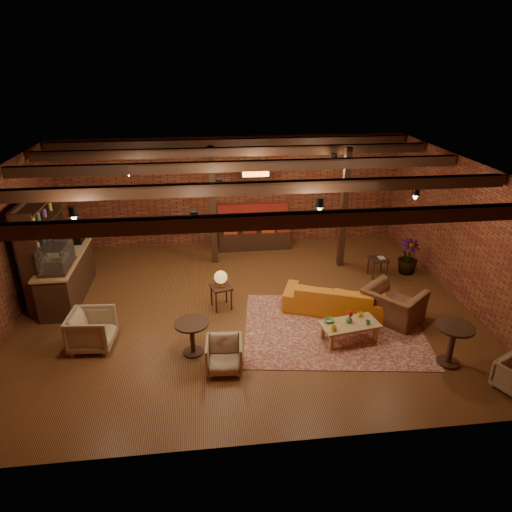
{
  "coord_description": "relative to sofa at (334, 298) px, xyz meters",
  "views": [
    {
      "loc": [
        -0.83,
        -9.02,
        5.32
      ],
      "look_at": [
        0.27,
        0.2,
        1.19
      ],
      "focal_mm": 32.0,
      "sensor_mm": 36.0,
      "label": 1
    }
  ],
  "objects": [
    {
      "name": "post_right",
      "position": [
        0.84,
        2.35,
        1.28
      ],
      "size": [
        0.16,
        0.16,
        3.2
      ],
      "primitive_type": "cube",
      "color": "black",
      "rests_on": "ground"
    },
    {
      "name": "plant_counter",
      "position": [
        -5.96,
        1.55,
        0.9
      ],
      "size": [
        0.35,
        0.39,
        0.3
      ],
      "primitive_type": "imported",
      "color": "#337F33",
      "rests_on": "service_counter"
    },
    {
      "name": "rug",
      "position": [
        -0.21,
        -0.74,
        -0.32
      ],
      "size": [
        4.05,
        3.31,
        0.01
      ],
      "primitive_type": "cube",
      "rotation": [
        0.0,
        0.0,
        -0.14
      ],
      "color": "maroon",
      "rests_on": "floor"
    },
    {
      "name": "ceiling",
      "position": [
        -1.96,
        0.35,
        2.88
      ],
      "size": [
        10.0,
        8.0,
        0.02
      ],
      "primitive_type": "cube",
      "color": "black",
      "rests_on": "wall_back"
    },
    {
      "name": "service_counter",
      "position": [
        -6.06,
        1.35,
        0.48
      ],
      "size": [
        0.8,
        2.5,
        1.6
      ],
      "primitive_type": null,
      "color": "black",
      "rests_on": "ground"
    },
    {
      "name": "wall_back",
      "position": [
        -1.96,
        4.35,
        1.28
      ],
      "size": [
        10.0,
        0.02,
        3.2
      ],
      "primitive_type": "cube",
      "color": "maroon",
      "rests_on": "ground"
    },
    {
      "name": "wall_left",
      "position": [
        -6.96,
        0.35,
        1.28
      ],
      "size": [
        0.02,
        8.0,
        3.2
      ],
      "primitive_type": "cube",
      "color": "maroon",
      "rests_on": "ground"
    },
    {
      "name": "armchair_right",
      "position": [
        1.15,
        -0.55,
        0.18
      ],
      "size": [
        1.3,
        1.35,
        1.0
      ],
      "primitive_type": "imported",
      "rotation": [
        0.0,
        0.0,
        2.26
      ],
      "color": "brown",
      "rests_on": "floor"
    },
    {
      "name": "floor",
      "position": [
        -1.96,
        0.35,
        -0.32
      ],
      "size": [
        10.0,
        10.0,
        0.0
      ],
      "primitive_type": "plane",
      "color": "#3E1D0F",
      "rests_on": "ground"
    },
    {
      "name": "ceiling_spotlights",
      "position": [
        -1.96,
        0.35,
        2.54
      ],
      "size": [
        6.4,
        4.4,
        0.28
      ],
      "primitive_type": null,
      "color": "black",
      "rests_on": "ceiling"
    },
    {
      "name": "side_table_lamp",
      "position": [
        -2.5,
        0.41,
        0.38
      ],
      "size": [
        0.54,
        0.54,
        0.92
      ],
      "rotation": [
        0.0,
        0.0,
        0.27
      ],
      "color": "black",
      "rests_on": "floor"
    },
    {
      "name": "plant_tall",
      "position": [
        2.44,
        1.65,
        1.06
      ],
      "size": [
        1.65,
        1.65,
        2.77
      ],
      "primitive_type": "imported",
      "rotation": [
        0.0,
        0.0,
        0.07
      ],
      "color": "#4C7F4C",
      "rests_on": "floor"
    },
    {
      "name": "round_table_right",
      "position": [
        1.61,
        -2.14,
        0.22
      ],
      "size": [
        0.7,
        0.7,
        0.82
      ],
      "color": "black",
      "rests_on": "floor"
    },
    {
      "name": "wall_right",
      "position": [
        3.04,
        0.35,
        1.28
      ],
      "size": [
        0.02,
        8.0,
        3.2
      ],
      "primitive_type": "cube",
      "color": "maroon",
      "rests_on": "ground"
    },
    {
      "name": "armchair_a",
      "position": [
        -5.09,
        -0.8,
        0.09
      ],
      "size": [
        0.82,
        0.86,
        0.83
      ],
      "primitive_type": "imported",
      "rotation": [
        0.0,
        0.0,
        1.49
      ],
      "color": "#C3B897",
      "rests_on": "floor"
    },
    {
      "name": "shelving_hutch",
      "position": [
        -6.46,
        1.45,
        0.88
      ],
      "size": [
        0.52,
        2.0,
        2.4
      ],
      "primitive_type": null,
      "color": "black",
      "rests_on": "ground"
    },
    {
      "name": "banquette",
      "position": [
        -1.36,
        3.9,
        0.18
      ],
      "size": [
        2.1,
        0.7,
        1.0
      ],
      "primitive_type": null,
      "color": "maroon",
      "rests_on": "ground"
    },
    {
      "name": "ceiling_beams",
      "position": [
        -1.96,
        0.35,
        2.76
      ],
      "size": [
        9.8,
        6.4,
        0.22
      ],
      "primitive_type": null,
      "color": "black",
      "rests_on": "ceiling"
    },
    {
      "name": "round_table_left",
      "position": [
        -3.14,
        -1.25,
        0.14
      ],
      "size": [
        0.66,
        0.66,
        0.68
      ],
      "color": "black",
      "rests_on": "floor"
    },
    {
      "name": "wall_front",
      "position": [
        -1.96,
        -3.65,
        1.28
      ],
      "size": [
        10.0,
        0.02,
        3.2
      ],
      "primitive_type": "cube",
      "color": "maroon",
      "rests_on": "ground"
    },
    {
      "name": "ceiling_pipe",
      "position": [
        -1.96,
        1.95,
        2.53
      ],
      "size": [
        9.6,
        0.12,
        0.12
      ],
      "primitive_type": "cylinder",
      "rotation": [
        0.0,
        1.57,
        0.0
      ],
      "color": "black",
      "rests_on": "ceiling"
    },
    {
      "name": "post_left",
      "position": [
        -2.56,
        2.95,
        1.28
      ],
      "size": [
        0.16,
        0.16,
        3.2
      ],
      "primitive_type": "cube",
      "color": "black",
      "rests_on": "ground"
    },
    {
      "name": "coffee_table",
      "position": [
        -0.03,
        -1.18,
        0.03
      ],
      "size": [
        1.24,
        0.76,
        0.65
      ],
      "rotation": [
        0.0,
        0.0,
        0.17
      ],
      "color": "#9A7C47",
      "rests_on": "floor"
    },
    {
      "name": "armchair_b",
      "position": [
        -2.56,
        -1.81,
        0.01
      ],
      "size": [
        0.69,
        0.65,
        0.67
      ],
      "primitive_type": "imported",
      "rotation": [
        0.0,
        0.0,
        -0.07
      ],
      "color": "#C3B897",
      "rests_on": "floor"
    },
    {
      "name": "sofa",
      "position": [
        0.0,
        0.0,
        0.0
      ],
      "size": [
        2.38,
        1.59,
        0.65
      ],
      "primitive_type": "imported",
      "rotation": [
        0.0,
        0.0,
        2.78
      ],
      "color": "#C66F1B",
      "rests_on": "floor"
    },
    {
      "name": "side_table_book",
      "position": [
        1.59,
        1.56,
        0.14
      ],
      "size": [
        0.46,
        0.46,
        0.52
      ],
      "rotation": [
        0.0,
        0.0,
        0.02
      ],
      "color": "black",
      "rests_on": "floor"
    },
    {
      "name": "service_sign",
      "position": [
        -1.36,
        3.45,
        2.03
      ],
      "size": [
        0.86,
        0.06,
        0.3
      ],
      "primitive_type": "cube",
      "color": "orange",
      "rests_on": "ceiling"
    }
  ]
}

